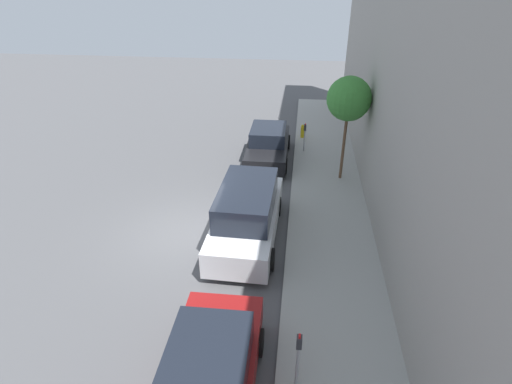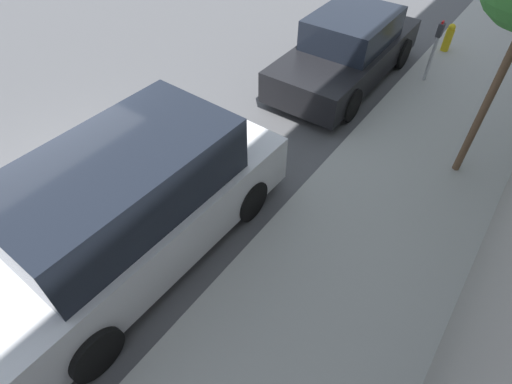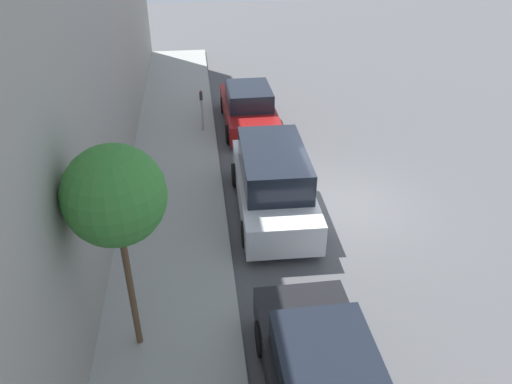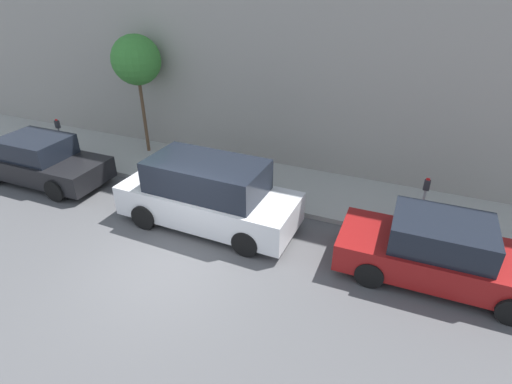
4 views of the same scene
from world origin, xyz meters
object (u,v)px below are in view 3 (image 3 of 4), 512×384
parked_sedan_nearest (249,108)px  parked_minivan_second (273,182)px  parked_sedan_third (324,384)px  parking_meter_near (202,106)px  street_tree (115,196)px

parked_sedan_nearest → parked_minivan_second: size_ratio=0.92×
parked_minivan_second → parked_sedan_third: (0.11, 6.34, -0.20)m
parked_minivan_second → parked_sedan_third: parked_minivan_second is taller
parking_meter_near → parked_minivan_second: bearing=108.3°
street_tree → parking_meter_near: bearing=-99.0°
parked_sedan_nearest → parked_sedan_third: same height
parked_minivan_second → parked_sedan_third: 6.35m
parked_sedan_nearest → parked_sedan_third: (0.09, 12.22, -0.00)m
parked_sedan_nearest → parking_meter_near: (1.75, 0.51, 0.35)m
parked_sedan_nearest → parked_minivan_second: 5.88m
parking_meter_near → parked_sedan_third: bearing=98.1°
parked_sedan_third → parking_meter_near: bearing=-81.9°
parked_sedan_nearest → street_tree: 11.25m
parked_sedan_third → street_tree: bearing=-29.7°
parked_sedan_third → street_tree: (3.22, -1.84, 2.78)m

